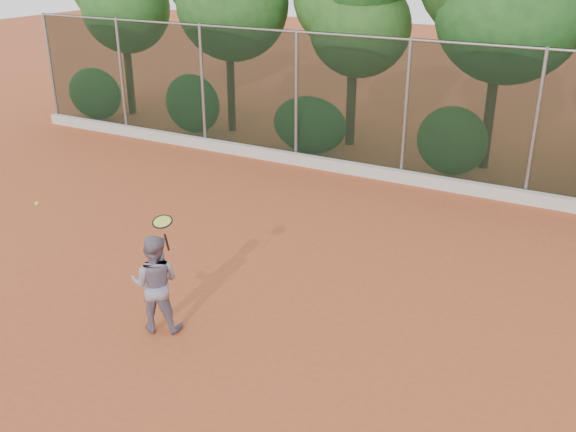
% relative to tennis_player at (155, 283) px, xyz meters
% --- Properties ---
extents(ground, '(80.00, 80.00, 0.00)m').
position_rel_tennis_player_xyz_m(ground, '(1.05, 1.28, -0.79)').
color(ground, '#A94B27').
rests_on(ground, ground).
extents(concrete_curb, '(24.00, 0.20, 0.30)m').
position_rel_tennis_player_xyz_m(concrete_curb, '(1.05, 8.10, -0.64)').
color(concrete_curb, beige).
rests_on(concrete_curb, ground).
extents(tennis_player, '(0.94, 0.85, 1.57)m').
position_rel_tennis_player_xyz_m(tennis_player, '(0.00, 0.00, 0.00)').
color(tennis_player, gray).
rests_on(tennis_player, ground).
extents(chainlink_fence, '(24.09, 0.09, 3.50)m').
position_rel_tennis_player_xyz_m(chainlink_fence, '(1.05, 8.28, 1.07)').
color(chainlink_fence, black).
rests_on(chainlink_fence, ground).
extents(tennis_racket, '(0.37, 0.36, 0.56)m').
position_rel_tennis_player_xyz_m(tennis_racket, '(0.28, -0.04, 1.05)').
color(tennis_racket, black).
rests_on(tennis_racket, ground).
extents(tennis_ball_in_flight, '(0.07, 0.07, 0.07)m').
position_rel_tennis_player_xyz_m(tennis_ball_in_flight, '(-2.15, -0.16, 0.95)').
color(tennis_ball_in_flight, '#BCE133').
rests_on(tennis_ball_in_flight, ground).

